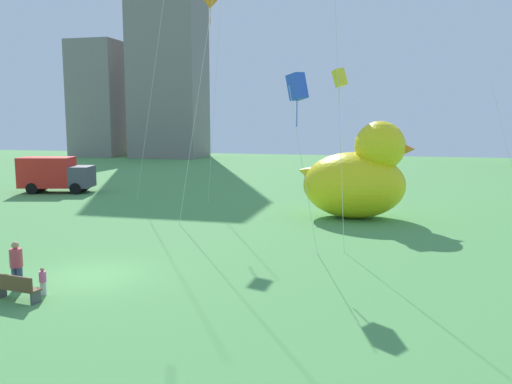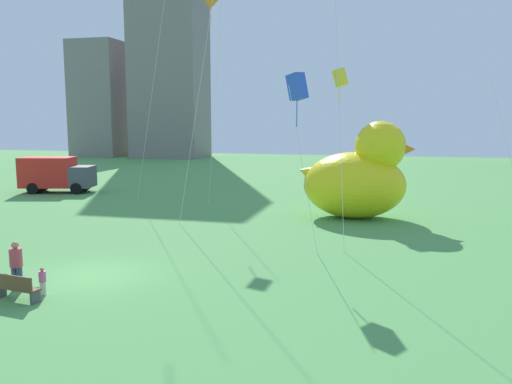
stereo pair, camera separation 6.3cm
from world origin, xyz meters
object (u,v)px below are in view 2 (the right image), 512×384
Objects in this scene: box_truck at (56,175)px; kite_blue at (297,87)px; person_adult at (16,264)px; person_child at (42,280)px; kite_orange at (211,10)px; giant_inflatable_duck at (358,177)px; park_bench at (16,287)px; kite_yellow at (340,78)px.

box_truck is 0.77× the size of kite_blue.
person_adult is 1.23m from person_child.
kite_orange is (-0.55, 19.40, 12.51)m from person_child.
giant_inflatable_duck is (9.49, 16.62, 1.93)m from person_child.
park_bench is 0.18× the size of kite_yellow.
kite_orange is (-10.03, 2.78, 10.58)m from giant_inflatable_duck.
person_child is 0.12× the size of kite_blue.
kite_blue is 15.11m from kite_orange.
kite_orange is at bearing 88.22° from person_adult.
person_adult is 0.19× the size of kite_yellow.
kite_yellow reaches higher than person_child.
park_bench is 1.76× the size of person_child.
person_child is at bearing -119.71° from giant_inflatable_duck.
park_bench is at bearing -57.85° from box_truck.
person_child is (0.46, 0.73, 0.05)m from park_bench.
kite_orange is at bearing 90.23° from park_bench.
kite_blue is at bearing 47.32° from person_child.
kite_blue is (-2.26, -8.79, 4.74)m from giant_inflatable_duck.
person_child is at bearing -111.47° from kite_yellow.
giant_inflatable_duck is 24.82m from box_truck.
box_truck is (-13.59, 21.77, 0.49)m from person_adult.
kite_yellow is at bearing 112.57° from giant_inflatable_duck.
giant_inflatable_duck is 0.89× the size of kite_blue.
kite_blue reaches higher than person_adult.
park_bench is 0.24× the size of giant_inflatable_duck.
park_bench is 13.33m from kite_blue.
person_child reaches higher than park_bench.
giant_inflatable_duck is at bearing 60.29° from person_child.
person_adult is 0.29× the size of box_truck.
kite_blue is at bearing -56.13° from kite_orange.
kite_blue is at bearing 42.42° from person_adult.
person_child is at bearing -9.43° from person_adult.
box_truck is at bearing 167.56° from giant_inflatable_duck.
kite_orange is (14.18, -2.56, 11.59)m from box_truck.
kite_blue is at bearing -32.77° from box_truck.
person_child is 0.14× the size of giant_inflatable_duck.
person_adult is 12.94m from kite_blue.
giant_inflatable_duck is at bearing 57.11° from person_adult.
park_bench is 26.82m from box_truck.
kite_blue is (7.22, 7.83, 6.67)m from person_child.
person_child is 0.07× the size of kite_orange.
kite_yellow is at bearing 86.55° from kite_blue.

